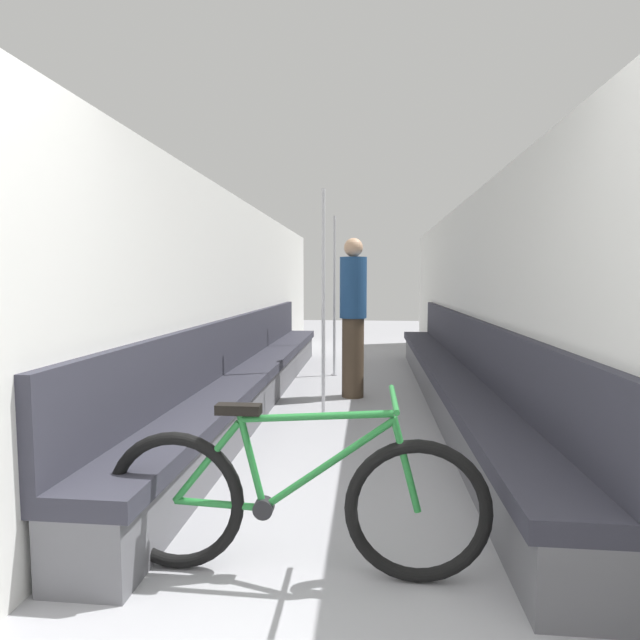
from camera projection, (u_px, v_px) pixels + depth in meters
wall_left at (229, 301)px, 5.21m from camera, size 0.10×11.04×2.20m
wall_right at (480, 302)px, 4.96m from camera, size 0.10×11.04×2.20m
bench_seat_row_left at (255, 375)px, 5.33m from camera, size 0.46×6.68×0.94m
bench_seat_row_right at (452, 379)px, 5.13m from camera, size 0.46×6.68×0.94m
bicycle at (293, 501)px, 2.21m from camera, size 1.73×0.46×0.83m
grab_pole_near at (334, 299)px, 6.82m from camera, size 0.08×0.08×2.18m
grab_pole_far at (323, 306)px, 4.82m from camera, size 0.08×0.08×2.18m
passenger_standing at (353, 315)px, 5.57m from camera, size 0.30×0.30×1.78m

